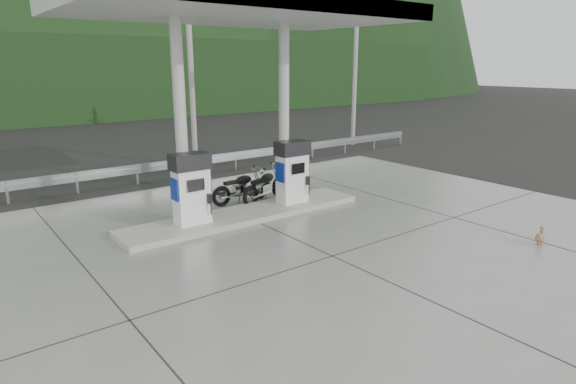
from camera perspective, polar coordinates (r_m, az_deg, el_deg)
ground at (r=11.38m, az=1.86°, el=-6.15°), size 160.00×160.00×0.00m
forecourt_apron at (r=11.37m, az=1.86°, el=-6.10°), size 18.00×14.00×0.02m
pump_island at (r=13.27m, az=-4.97°, el=-2.64°), size 7.00×1.40×0.15m
gas_pump_left at (r=12.26m, az=-11.39°, el=0.37°), size 0.95×0.55×1.80m
gas_pump_right at (r=13.90m, az=0.52°, el=2.40°), size 0.95×0.55×1.80m
canopy_column_left at (r=12.32m, az=-12.61°, el=7.96°), size 0.30×0.30×5.00m
canopy_column_right at (r=13.96m, az=-0.49°, el=9.11°), size 0.30×0.30×5.00m
canopy_roof at (r=12.71m, az=-5.54°, el=20.66°), size 8.50×5.00×0.40m
guardrail at (r=17.88m, az=-14.54°, el=3.58°), size 26.00×0.16×1.42m
road at (r=21.23m, az=-18.14°, el=3.12°), size 60.00×7.00×0.01m
utility_pole_b at (r=19.74m, az=-11.45°, el=14.42°), size 0.22×0.22×8.00m
utility_pole_c at (r=25.05m, az=7.98°, el=14.64°), size 0.22×0.22×8.00m
tree_band at (r=38.82m, az=-27.94°, el=11.69°), size 80.00×6.00×6.00m
motorcycle_left at (r=14.60m, az=-5.60°, el=0.47°), size 1.86×0.61×0.88m
motorcycle_right at (r=14.64m, az=-2.73°, el=0.66°), size 2.04×1.19×0.92m
duck at (r=12.62m, az=27.70°, el=-4.84°), size 0.51×0.27×0.35m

